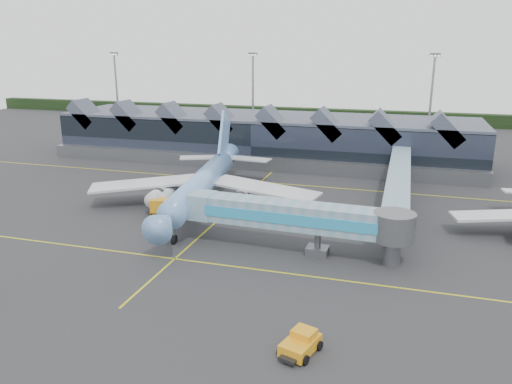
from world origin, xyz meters
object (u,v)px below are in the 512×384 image
(jet_bridge, at_px, (309,219))
(pushback_tug, at_px, (301,343))
(main_airliner, at_px, (204,182))
(fuel_truck, at_px, (166,199))

(jet_bridge, distance_m, pushback_tug, 20.70)
(jet_bridge, bearing_deg, main_airliner, 147.00)
(pushback_tug, bearing_deg, jet_bridge, 116.72)
(main_airliner, height_order, fuel_truck, main_airliner)
(jet_bridge, distance_m, fuel_truck, 26.04)
(jet_bridge, relative_size, pushback_tug, 6.20)
(fuel_truck, height_order, pushback_tug, fuel_truck)
(jet_bridge, relative_size, fuel_truck, 2.87)
(main_airliner, bearing_deg, pushback_tug, -64.72)
(fuel_truck, distance_m, pushback_tug, 40.72)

